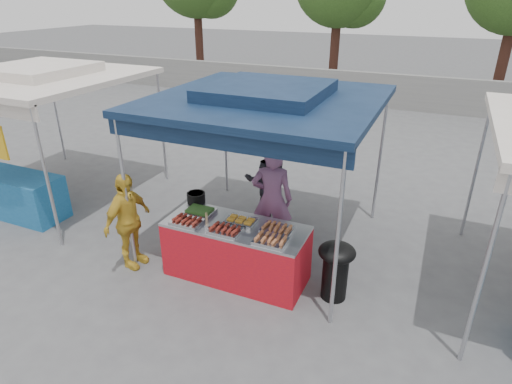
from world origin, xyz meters
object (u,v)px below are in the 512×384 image
at_px(wok_burner, 336,266).
at_px(cooking_pot, 196,198).
at_px(vendor_table, 236,251).
at_px(vendor_woman, 272,200).
at_px(customer_person, 128,222).
at_px(helper_man, 266,179).

bearing_deg(wok_burner, cooking_pot, 160.05).
relative_size(vendor_table, wok_burner, 2.42).
relative_size(vendor_woman, customer_person, 1.18).
bearing_deg(vendor_woman, helper_man, -78.25).
bearing_deg(vendor_table, cooking_pot, 156.04).
xyz_separation_m(vendor_woman, helper_man, (-0.45, 0.86, -0.08)).
relative_size(wok_burner, helper_man, 0.52).
bearing_deg(helper_man, wok_burner, 102.32).
xyz_separation_m(cooking_pot, helper_man, (0.59, 1.38, -0.14)).
bearing_deg(vendor_woman, wok_burner, 131.48).
bearing_deg(vendor_woman, cooking_pot, 10.99).
relative_size(cooking_pot, wok_burner, 0.33).
distance_m(vendor_table, cooking_pot, 1.06).
height_order(vendor_table, cooking_pot, cooking_pot).
height_order(vendor_table, customer_person, customer_person).
bearing_deg(cooking_pot, wok_burner, -6.81).
xyz_separation_m(wok_burner, customer_person, (-2.97, -0.48, 0.25)).
height_order(wok_burner, vendor_woman, vendor_woman).
relative_size(cooking_pot, customer_person, 0.19).
bearing_deg(vendor_table, helper_man, 98.63).
height_order(cooking_pot, vendor_woman, vendor_woman).
bearing_deg(wok_burner, customer_person, 176.00).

